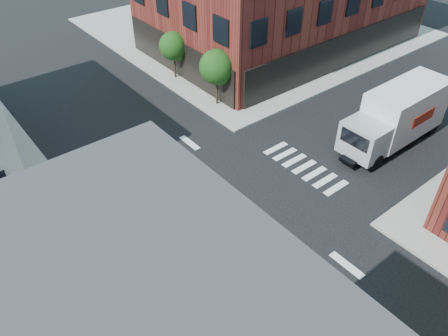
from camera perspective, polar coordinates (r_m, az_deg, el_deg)
name	(u,v)px	position (r m, az deg, el deg)	size (l,w,h in m)	color
ground	(221,213)	(25.49, -0.40, -5.95)	(120.00, 120.00, 0.00)	black
sidewalk_ne	(252,27)	(51.05, 3.68, 17.92)	(30.00, 30.00, 0.15)	gray
tree_near	(217,68)	(34.07, -0.86, 12.88)	(2.69, 2.69, 4.49)	black
tree_far	(174,47)	(38.70, -6.53, 15.39)	(2.43, 2.43, 4.07)	black
signal_pole	(190,336)	(17.40, -4.44, -21.00)	(1.29, 1.24, 4.60)	black
box_truck	(397,116)	(32.22, 21.69, 6.34)	(9.12, 2.90, 4.11)	silver
traffic_cone	(197,335)	(20.35, -3.58, -20.89)	(0.43, 0.43, 0.69)	red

